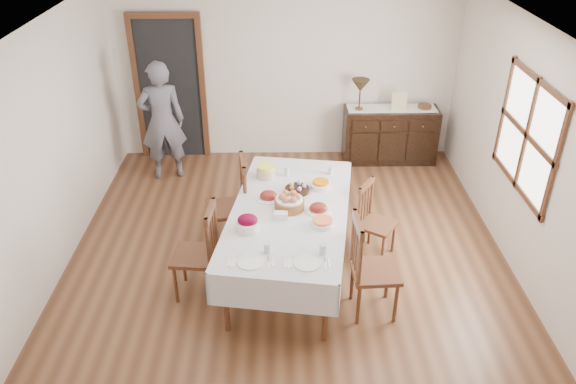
{
  "coord_description": "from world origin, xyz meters",
  "views": [
    {
      "loc": [
        -0.06,
        -4.98,
        3.89
      ],
      "look_at": [
        0.0,
        0.1,
        0.95
      ],
      "focal_mm": 35.0,
      "sensor_mm": 36.0,
      "label": 1
    }
  ],
  "objects_px": {
    "chair_left_near": "(199,251)",
    "sideboard": "(390,135)",
    "chair_left_far": "(231,203)",
    "dining_table": "(290,217)",
    "person": "(162,117)",
    "chair_right_near": "(370,266)",
    "chair_right_far": "(374,220)",
    "table_lamp": "(360,86)"
  },
  "relations": [
    {
      "from": "chair_left_near",
      "to": "sideboard",
      "type": "distance_m",
      "value": 3.94
    },
    {
      "from": "chair_left_far",
      "to": "dining_table",
      "type": "bearing_deg",
      "value": 43.24
    },
    {
      "from": "person",
      "to": "sideboard",
      "type": "bearing_deg",
      "value": 174.31
    },
    {
      "from": "dining_table",
      "to": "chair_left_near",
      "type": "height_order",
      "value": "chair_left_near"
    },
    {
      "from": "chair_left_near",
      "to": "chair_right_near",
      "type": "xyz_separation_m",
      "value": [
        1.69,
        -0.3,
        0.02
      ]
    },
    {
      "from": "chair_right_far",
      "to": "sideboard",
      "type": "bearing_deg",
      "value": 19.33
    },
    {
      "from": "chair_right_near",
      "to": "chair_right_far",
      "type": "xyz_separation_m",
      "value": [
        0.19,
        0.98,
        -0.09
      ]
    },
    {
      "from": "dining_table",
      "to": "sideboard",
      "type": "xyz_separation_m",
      "value": [
        1.55,
        2.73,
        -0.3
      ]
    },
    {
      "from": "chair_right_near",
      "to": "person",
      "type": "xyz_separation_m",
      "value": [
        -2.5,
        2.9,
        0.36
      ]
    },
    {
      "from": "dining_table",
      "to": "table_lamp",
      "type": "bearing_deg",
      "value": 77.28
    },
    {
      "from": "chair_left_near",
      "to": "chair_right_near",
      "type": "bearing_deg",
      "value": 84.75
    },
    {
      "from": "person",
      "to": "table_lamp",
      "type": "relative_size",
      "value": 3.97
    },
    {
      "from": "sideboard",
      "to": "person",
      "type": "bearing_deg",
      "value": -171.73
    },
    {
      "from": "dining_table",
      "to": "chair_left_near",
      "type": "xyz_separation_m",
      "value": [
        -0.92,
        -0.35,
        -0.18
      ]
    },
    {
      "from": "chair_right_far",
      "to": "person",
      "type": "bearing_deg",
      "value": 87.68
    },
    {
      "from": "chair_right_far",
      "to": "table_lamp",
      "type": "xyz_separation_m",
      "value": [
        0.1,
        2.38,
        0.73
      ]
    },
    {
      "from": "sideboard",
      "to": "table_lamp",
      "type": "xyz_separation_m",
      "value": [
        -0.49,
        -0.02,
        0.77
      ]
    },
    {
      "from": "chair_left_near",
      "to": "chair_right_far",
      "type": "distance_m",
      "value": 2.0
    },
    {
      "from": "chair_right_near",
      "to": "table_lamp",
      "type": "bearing_deg",
      "value": -8.09
    },
    {
      "from": "chair_left_near",
      "to": "person",
      "type": "relative_size",
      "value": 0.57
    },
    {
      "from": "dining_table",
      "to": "chair_left_far",
      "type": "height_order",
      "value": "chair_left_far"
    },
    {
      "from": "table_lamp",
      "to": "chair_right_near",
      "type": "bearing_deg",
      "value": -94.85
    },
    {
      "from": "chair_left_near",
      "to": "table_lamp",
      "type": "height_order",
      "value": "table_lamp"
    },
    {
      "from": "chair_right_far",
      "to": "person",
      "type": "xyz_separation_m",
      "value": [
        -2.69,
        1.92,
        0.46
      ]
    },
    {
      "from": "chair_left_far",
      "to": "chair_right_near",
      "type": "bearing_deg",
      "value": 42.31
    },
    {
      "from": "sideboard",
      "to": "person",
      "type": "distance_m",
      "value": 3.35
    },
    {
      "from": "dining_table",
      "to": "person",
      "type": "height_order",
      "value": "person"
    },
    {
      "from": "chair_right_far",
      "to": "chair_left_near",
      "type": "bearing_deg",
      "value": 143.12
    },
    {
      "from": "table_lamp",
      "to": "chair_right_far",
      "type": "bearing_deg",
      "value": -92.37
    },
    {
      "from": "sideboard",
      "to": "chair_right_far",
      "type": "bearing_deg",
      "value": -103.87
    },
    {
      "from": "chair_left_near",
      "to": "person",
      "type": "height_order",
      "value": "person"
    },
    {
      "from": "chair_left_far",
      "to": "person",
      "type": "height_order",
      "value": "person"
    },
    {
      "from": "dining_table",
      "to": "chair_left_near",
      "type": "relative_size",
      "value": 2.38
    },
    {
      "from": "chair_right_far",
      "to": "person",
      "type": "relative_size",
      "value": 0.49
    },
    {
      "from": "chair_right_near",
      "to": "dining_table",
      "type": "bearing_deg",
      "value": 46.68
    },
    {
      "from": "dining_table",
      "to": "chair_right_far",
      "type": "relative_size",
      "value": 2.78
    },
    {
      "from": "chair_left_near",
      "to": "sideboard",
      "type": "relative_size",
      "value": 0.76
    },
    {
      "from": "dining_table",
      "to": "person",
      "type": "relative_size",
      "value": 1.37
    },
    {
      "from": "chair_left_near",
      "to": "table_lamp",
      "type": "bearing_deg",
      "value": 152.03
    },
    {
      "from": "chair_right_far",
      "to": "chair_right_near",
      "type": "bearing_deg",
      "value": -157.56
    },
    {
      "from": "sideboard",
      "to": "chair_right_near",
      "type": "bearing_deg",
      "value": -102.98
    },
    {
      "from": "chair_right_near",
      "to": "table_lamp",
      "type": "xyz_separation_m",
      "value": [
        0.29,
        3.36,
        0.63
      ]
    }
  ]
}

